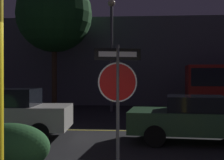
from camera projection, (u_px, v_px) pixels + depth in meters
name	position (u px, v px, depth m)	size (l,w,h in m)	color
road_center_stripe	(128.00, 131.00, 11.10)	(39.77, 0.12, 0.01)	gold
stop_sign	(118.00, 84.00, 5.85)	(0.87, 0.24, 2.51)	#4C4C51
hedge_bush_2	(10.00, 147.00, 6.36)	(1.66, 1.04, 0.97)	#285B2D
passing_car_2	(9.00, 113.00, 9.83)	(4.01, 2.16, 1.55)	silver
passing_car_3	(199.00, 118.00, 9.14)	(4.35, 2.32, 1.36)	#335B38
street_lamp	(112.00, 42.00, 17.30)	(0.40, 0.40, 6.24)	#4C4C51
tree_0	(54.00, 15.00, 18.81)	(4.59, 4.59, 8.01)	#422D1E
building_backdrop	(172.00, 62.00, 22.39)	(24.79, 3.38, 6.01)	#4C4C56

